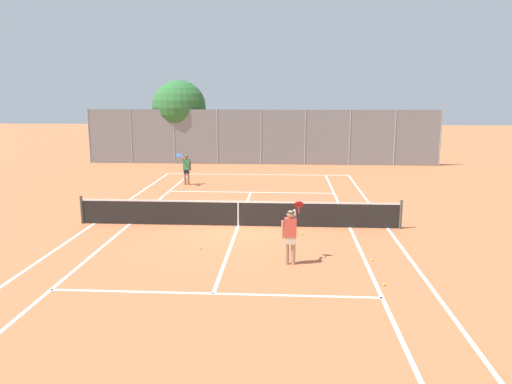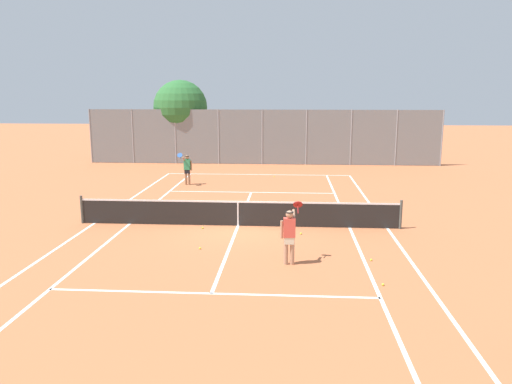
{
  "view_description": "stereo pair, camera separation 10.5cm",
  "coord_description": "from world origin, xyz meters",
  "px_view_note": "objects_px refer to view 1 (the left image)",
  "views": [
    {
      "loc": [
        1.78,
        -17.91,
        4.89
      ],
      "look_at": [
        0.57,
        1.5,
        1.0
      ],
      "focal_mm": 35.0,
      "sensor_mm": 36.0,
      "label": 1
    },
    {
      "loc": [
        1.88,
        -17.91,
        4.89
      ],
      "look_at": [
        0.57,
        1.5,
        1.0
      ],
      "focal_mm": 35.0,
      "sensor_mm": 36.0,
      "label": 2
    }
  ],
  "objects_px": {
    "loose_tennis_ball_0": "(273,177)",
    "loose_tennis_ball_5": "(201,248)",
    "player_far_left": "(186,168)",
    "loose_tennis_ball_4": "(301,233)",
    "loose_tennis_ball_2": "(384,284)",
    "tennis_net": "(238,213)",
    "player_near_side": "(290,233)",
    "loose_tennis_ball_3": "(203,228)",
    "loose_tennis_ball_1": "(372,260)",
    "tree_behind_left": "(181,109)"
  },
  "relations": [
    {
      "from": "loose_tennis_ball_0",
      "to": "loose_tennis_ball_5",
      "type": "relative_size",
      "value": 1.0
    },
    {
      "from": "player_far_left",
      "to": "loose_tennis_ball_4",
      "type": "bearing_deg",
      "value": -57.37
    },
    {
      "from": "loose_tennis_ball_2",
      "to": "tennis_net",
      "type": "bearing_deg",
      "value": 127.74
    },
    {
      "from": "player_near_side",
      "to": "loose_tennis_ball_3",
      "type": "relative_size",
      "value": 26.88
    },
    {
      "from": "loose_tennis_ball_4",
      "to": "player_near_side",
      "type": "bearing_deg",
      "value": -97.57
    },
    {
      "from": "player_near_side",
      "to": "loose_tennis_ball_1",
      "type": "bearing_deg",
      "value": 10.17
    },
    {
      "from": "loose_tennis_ball_0",
      "to": "player_far_left",
      "type": "bearing_deg",
      "value": -148.75
    },
    {
      "from": "tennis_net",
      "to": "loose_tennis_ball_1",
      "type": "xyz_separation_m",
      "value": [
        4.33,
        -3.66,
        -0.48
      ]
    },
    {
      "from": "tennis_net",
      "to": "loose_tennis_ball_1",
      "type": "relative_size",
      "value": 181.82
    },
    {
      "from": "player_near_side",
      "to": "loose_tennis_ball_4",
      "type": "relative_size",
      "value": 26.88
    },
    {
      "from": "loose_tennis_ball_0",
      "to": "loose_tennis_ball_2",
      "type": "distance_m",
      "value": 16.97
    },
    {
      "from": "loose_tennis_ball_0",
      "to": "tree_behind_left",
      "type": "relative_size",
      "value": 0.01
    },
    {
      "from": "player_far_left",
      "to": "tree_behind_left",
      "type": "relative_size",
      "value": 0.31
    },
    {
      "from": "player_near_side",
      "to": "loose_tennis_ball_1",
      "type": "height_order",
      "value": "player_near_side"
    },
    {
      "from": "loose_tennis_ball_1",
      "to": "loose_tennis_ball_3",
      "type": "distance_m",
      "value": 6.43
    },
    {
      "from": "tennis_net",
      "to": "loose_tennis_ball_4",
      "type": "xyz_separation_m",
      "value": [
        2.32,
        -0.98,
        -0.48
      ]
    },
    {
      "from": "tennis_net",
      "to": "player_near_side",
      "type": "distance_m",
      "value": 4.54
    },
    {
      "from": "tennis_net",
      "to": "tree_behind_left",
      "type": "height_order",
      "value": "tree_behind_left"
    },
    {
      "from": "loose_tennis_ball_1",
      "to": "tree_behind_left",
      "type": "height_order",
      "value": "tree_behind_left"
    },
    {
      "from": "loose_tennis_ball_2",
      "to": "loose_tennis_ball_4",
      "type": "height_order",
      "value": "same"
    },
    {
      "from": "tennis_net",
      "to": "loose_tennis_ball_2",
      "type": "height_order",
      "value": "tennis_net"
    },
    {
      "from": "player_far_left",
      "to": "loose_tennis_ball_0",
      "type": "bearing_deg",
      "value": 31.25
    },
    {
      "from": "player_near_side",
      "to": "tree_behind_left",
      "type": "height_order",
      "value": "tree_behind_left"
    },
    {
      "from": "tennis_net",
      "to": "tree_behind_left",
      "type": "relative_size",
      "value": 2.08
    },
    {
      "from": "loose_tennis_ball_1",
      "to": "loose_tennis_ball_4",
      "type": "bearing_deg",
      "value": 126.92
    },
    {
      "from": "player_near_side",
      "to": "loose_tennis_ball_1",
      "type": "xyz_separation_m",
      "value": [
        2.43,
        0.43,
        -0.89
      ]
    },
    {
      "from": "player_near_side",
      "to": "loose_tennis_ball_0",
      "type": "height_order",
      "value": "player_near_side"
    },
    {
      "from": "loose_tennis_ball_3",
      "to": "loose_tennis_ball_4",
      "type": "relative_size",
      "value": 1.0
    },
    {
      "from": "loose_tennis_ball_3",
      "to": "tree_behind_left",
      "type": "xyz_separation_m",
      "value": [
        -4.63,
        18.49,
        3.7
      ]
    },
    {
      "from": "loose_tennis_ball_3",
      "to": "loose_tennis_ball_5",
      "type": "xyz_separation_m",
      "value": [
        0.33,
        -2.41,
        0.0
      ]
    },
    {
      "from": "tennis_net",
      "to": "player_far_left",
      "type": "height_order",
      "value": "player_far_left"
    },
    {
      "from": "player_far_left",
      "to": "loose_tennis_ball_3",
      "type": "xyz_separation_m",
      "value": [
        2.34,
        -8.73,
        -0.89
      ]
    },
    {
      "from": "tree_behind_left",
      "to": "player_near_side",
      "type": "bearing_deg",
      "value": -70.59
    },
    {
      "from": "tree_behind_left",
      "to": "loose_tennis_ball_3",
      "type": "bearing_deg",
      "value": -75.94
    },
    {
      "from": "loose_tennis_ball_5",
      "to": "loose_tennis_ball_2",
      "type": "bearing_deg",
      "value": -27.3
    },
    {
      "from": "loose_tennis_ball_1",
      "to": "loose_tennis_ball_3",
      "type": "bearing_deg",
      "value": 150.31
    },
    {
      "from": "loose_tennis_ball_3",
      "to": "tree_behind_left",
      "type": "relative_size",
      "value": 0.01
    },
    {
      "from": "loose_tennis_ball_2",
      "to": "loose_tennis_ball_4",
      "type": "xyz_separation_m",
      "value": [
        -2.01,
        4.61,
        0.0
      ]
    },
    {
      "from": "loose_tennis_ball_1",
      "to": "tennis_net",
      "type": "bearing_deg",
      "value": 139.82
    },
    {
      "from": "tennis_net",
      "to": "loose_tennis_ball_5",
      "type": "xyz_separation_m",
      "value": [
        -0.92,
        -2.89,
        -0.48
      ]
    },
    {
      "from": "loose_tennis_ball_0",
      "to": "loose_tennis_ball_2",
      "type": "bearing_deg",
      "value": -78.68
    },
    {
      "from": "player_near_side",
      "to": "loose_tennis_ball_3",
      "type": "distance_m",
      "value": 4.89
    },
    {
      "from": "loose_tennis_ball_0",
      "to": "tree_behind_left",
      "type": "height_order",
      "value": "tree_behind_left"
    },
    {
      "from": "loose_tennis_ball_5",
      "to": "tree_behind_left",
      "type": "distance_m",
      "value": 21.8
    },
    {
      "from": "player_far_left",
      "to": "loose_tennis_ball_3",
      "type": "bearing_deg",
      "value": -74.99
    },
    {
      "from": "loose_tennis_ball_0",
      "to": "loose_tennis_ball_4",
      "type": "xyz_separation_m",
      "value": [
        1.32,
        -12.02,
        0.0
      ]
    },
    {
      "from": "loose_tennis_ball_5",
      "to": "loose_tennis_ball_0",
      "type": "bearing_deg",
      "value": 82.16
    },
    {
      "from": "loose_tennis_ball_1",
      "to": "tree_behind_left",
      "type": "distance_m",
      "value": 24.25
    },
    {
      "from": "tennis_net",
      "to": "loose_tennis_ball_2",
      "type": "bearing_deg",
      "value": -52.26
    },
    {
      "from": "player_near_side",
      "to": "loose_tennis_ball_5",
      "type": "distance_m",
      "value": 3.2
    }
  ]
}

